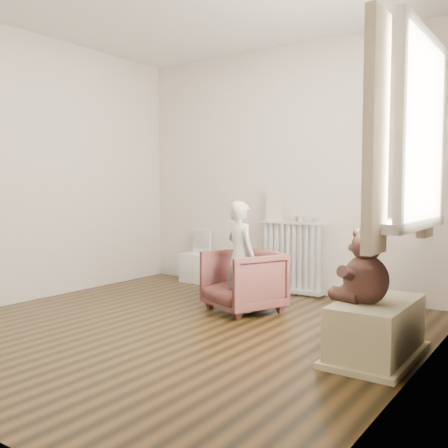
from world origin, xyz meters
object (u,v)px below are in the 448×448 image
Objects in this scene: child at (241,256)px; plush_cat at (409,203)px; radiator at (291,256)px; toy_bench at (376,327)px; teddy_bear at (366,256)px; armchair at (244,281)px; toy_vanity at (199,259)px.

child is 4.31× the size of plush_cat.
radiator is 2.02m from toy_bench.
teddy_bear is at bearing -49.51° from radiator.
armchair is at bearing -67.25° from child.
child is at bearing 160.33° from toy_bench.
toy_vanity is at bearing 150.77° from toy_bench.
toy_bench is (2.57, -1.44, -0.08)m from toy_vanity.
radiator reaches higher than armchair.
teddy_bear is 2.05× the size of plush_cat.
radiator is at bearing 1.44° from toy_vanity.
child is at bearing 167.41° from teddy_bear.
toy_vanity is at bearing 159.97° from teddy_bear.
child reaches higher than radiator.
armchair is at bearing 145.70° from plush_cat.
child is (1.20, -0.95, 0.23)m from toy_vanity.
armchair is 1.30× the size of teddy_bear.
child is 2.10× the size of teddy_bear.
armchair is 1.47m from toy_bench.
armchair is at bearing -36.82° from toy_vanity.
teddy_bear is (2.53, -1.53, 0.40)m from toy_vanity.
child is 1.49m from toy_bench.
radiator is 0.96× the size of toy_bench.
radiator is 0.94m from armchair.
teddy_bear is (1.33, -0.59, 0.17)m from child.
toy_vanity is 0.78× the size of toy_bench.
plush_cat is (0.18, 0.26, 0.33)m from teddy_bear.
toy_vanity is 1.55m from child.
toy_vanity is 2.74× the size of plush_cat.
radiator is 1.24× the size of toy_vanity.
armchair is at bearing -89.45° from radiator.
radiator is 0.98m from child.
child is at bearing -38.32° from toy_vanity.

